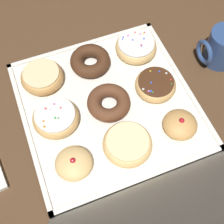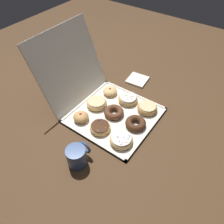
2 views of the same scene
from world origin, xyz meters
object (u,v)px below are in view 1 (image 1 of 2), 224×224
(glazed_ring_donut_2, at_px, (42,77))
(jelly_filled_donut_8, at_px, (74,163))
(jelly_filled_donut_6, at_px, (180,125))
(glazed_ring_donut_7, at_px, (127,144))
(chocolate_cake_ring_donut_1, at_px, (92,60))
(sprinkle_donut_3, at_px, (155,84))
(donut_box, at_px, (108,105))
(coffee_mug, at_px, (222,47))
(sprinkle_donut_5, at_px, (55,116))
(chocolate_cake_ring_donut_4, at_px, (109,102))
(sprinkle_donut_0, at_px, (136,47))

(glazed_ring_donut_2, xyz_separation_m, jelly_filled_donut_8, (-0.00, 0.26, -0.00))
(jelly_filled_donut_6, xyz_separation_m, glazed_ring_donut_7, (0.14, -0.00, -0.00))
(chocolate_cake_ring_donut_1, bearing_deg, sprinkle_donut_3, 134.18)
(donut_box, bearing_deg, jelly_filled_donut_6, 136.82)
(sprinkle_donut_3, height_order, coffee_mug, coffee_mug)
(glazed_ring_donut_2, height_order, sprinkle_donut_5, sprinkle_donut_5)
(sprinkle_donut_3, distance_m, chocolate_cake_ring_donut_4, 0.13)
(chocolate_cake_ring_donut_4, height_order, jelly_filled_donut_8, jelly_filled_donut_8)
(glazed_ring_donut_7, bearing_deg, jelly_filled_donut_8, -0.21)
(sprinkle_donut_3, height_order, jelly_filled_donut_6, jelly_filled_donut_6)
(sprinkle_donut_0, distance_m, coffee_mug, 0.24)
(chocolate_cake_ring_donut_4, xyz_separation_m, sprinkle_donut_5, (0.14, -0.01, 0.00))
(sprinkle_donut_0, height_order, jelly_filled_donut_8, jelly_filled_donut_8)
(chocolate_cake_ring_donut_4, distance_m, jelly_filled_donut_6, 0.19)
(chocolate_cake_ring_donut_1, xyz_separation_m, sprinkle_donut_3, (-0.13, 0.13, 0.00))
(chocolate_cake_ring_donut_1, height_order, coffee_mug, coffee_mug)
(donut_box, relative_size, coffee_mug, 3.97)
(sprinkle_donut_0, bearing_deg, glazed_ring_donut_2, 0.98)
(donut_box, height_order, sprinkle_donut_3, sprinkle_donut_3)
(jelly_filled_donut_6, xyz_separation_m, jelly_filled_donut_8, (0.27, -0.00, -0.00))
(sprinkle_donut_5, bearing_deg, glazed_ring_donut_2, -90.32)
(donut_box, height_order, glazed_ring_donut_2, glazed_ring_donut_2)
(glazed_ring_donut_2, bearing_deg, chocolate_cake_ring_donut_1, -177.84)
(chocolate_cake_ring_donut_1, distance_m, jelly_filled_donut_8, 0.30)
(sprinkle_donut_3, relative_size, jelly_filled_donut_6, 1.29)
(jelly_filled_donut_8, bearing_deg, glazed_ring_donut_2, -89.05)
(jelly_filled_donut_6, relative_size, glazed_ring_donut_7, 0.71)
(glazed_ring_donut_7, xyz_separation_m, coffee_mug, (-0.35, -0.16, 0.02))
(donut_box, bearing_deg, sprinkle_donut_0, -135.15)
(glazed_ring_donut_2, distance_m, jelly_filled_donut_8, 0.26)
(chocolate_cake_ring_donut_1, xyz_separation_m, jelly_filled_donut_6, (-0.13, 0.27, 0.00))
(chocolate_cake_ring_donut_4, relative_size, jelly_filled_donut_8, 1.29)
(glazed_ring_donut_7, bearing_deg, jelly_filled_donut_6, 179.87)
(jelly_filled_donut_6, bearing_deg, coffee_mug, -142.09)
(jelly_filled_donut_6, relative_size, jelly_filled_donut_8, 0.98)
(chocolate_cake_ring_donut_4, bearing_deg, donut_box, -72.40)
(sprinkle_donut_0, relative_size, jelly_filled_donut_8, 1.36)
(chocolate_cake_ring_donut_1, bearing_deg, chocolate_cake_ring_donut_4, 88.90)
(jelly_filled_donut_6, bearing_deg, sprinkle_donut_5, -25.92)
(chocolate_cake_ring_donut_1, relative_size, chocolate_cake_ring_donut_4, 1.00)
(glazed_ring_donut_2, relative_size, coffee_mug, 1.03)
(glazed_ring_donut_2, bearing_deg, sprinkle_donut_5, 89.68)
(sprinkle_donut_5, height_order, glazed_ring_donut_7, sprinkle_donut_5)
(sprinkle_donut_5, distance_m, glazed_ring_donut_7, 0.19)
(sprinkle_donut_3, bearing_deg, jelly_filled_donut_6, 91.85)
(sprinkle_donut_3, relative_size, sprinkle_donut_5, 0.94)
(sprinkle_donut_5, bearing_deg, chocolate_cake_ring_donut_1, -137.11)
(donut_box, xyz_separation_m, sprinkle_donut_0, (-0.14, -0.14, 0.02))
(glazed_ring_donut_7, relative_size, jelly_filled_donut_8, 1.37)
(sprinkle_donut_0, bearing_deg, sprinkle_donut_5, 25.60)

